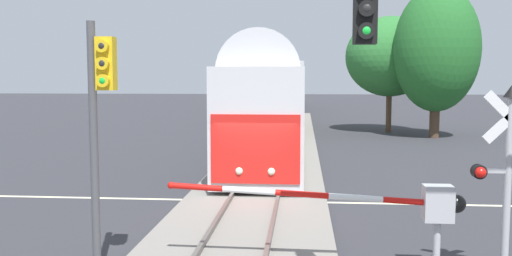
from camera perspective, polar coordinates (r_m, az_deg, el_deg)
The scene contains 9 objects.
ground_plane at distance 17.36m, azimuth 0.00°, elevation -7.63°, with size 220.00×220.00×0.00m, color #333338.
road_centre_stripe at distance 17.36m, azimuth 0.00°, elevation -7.62°, with size 44.00×0.20×0.01m.
railway_track at distance 17.34m, azimuth 0.00°, elevation -7.33°, with size 4.40×80.00×0.32m.
commuter_train at distance 46.36m, azimuth 3.13°, elevation 3.87°, with size 3.04×63.43×5.16m.
crossing_gate_near at distance 11.14m, azimuth 15.14°, elevation -7.67°, with size 5.87×0.40×1.80m.
crossing_signal_mast at distance 10.97m, azimuth 24.89°, elevation -3.55°, with size 1.36×0.44×3.75m.
traffic_signal_median at distance 10.78m, azimuth -16.00°, elevation 2.07°, with size 0.53×0.38×4.95m.
oak_far_right at distance 36.96m, azimuth 18.32°, elevation 7.79°, with size 5.38×5.38×9.68m.
elm_centre_background at distance 39.90m, azimuth 13.79°, elevation 7.24°, with size 6.21×6.21×8.16m.
Camera 1 is at (1.45, -16.86, 3.89)m, focal length 38.36 mm.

